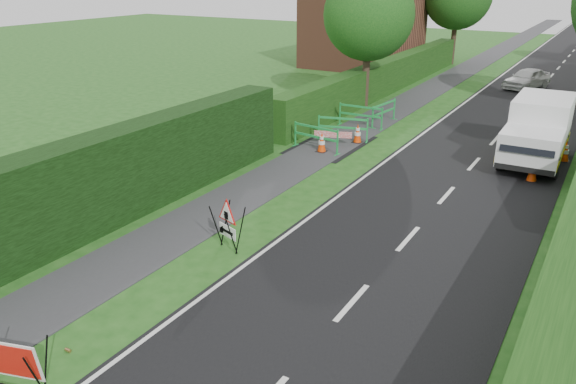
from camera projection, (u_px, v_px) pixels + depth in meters
The scene contains 22 objects.
ground at pixel (228, 293), 12.19m from camera, with size 120.00×120.00×0.00m, color #1C4D16.
road_surface at pixel (557, 70), 38.97m from camera, with size 6.00×90.00×0.02m, color black.
footpath at pixel (476, 64), 41.57m from camera, with size 2.00×90.00×0.02m, color #2D2D30.
hedge_west_near at pixel (72, 240), 14.56m from camera, with size 1.10×18.00×2.50m, color black.
hedge_west_far at pixel (386, 92), 32.14m from camera, with size 1.00×24.00×1.80m, color #14380F.
house_west at pixel (364, 24), 39.83m from camera, with size 7.50×7.40×7.88m.
tree_nw at pixel (369, 15), 27.09m from camera, with size 4.40×4.40×6.70m.
red_rect_sign at pixel (12, 361), 9.27m from camera, with size 1.18×0.91×0.89m.
triangle_sign at pixel (226, 220), 13.76m from camera, with size 1.00×1.00×1.16m.
works_van at pixel (538, 129), 20.16m from camera, with size 2.02×4.94×2.23m.
traffic_cone_0 at pixel (533, 170), 18.43m from camera, with size 0.38×0.38×0.79m.
traffic_cone_1 at pixel (565, 151), 20.35m from camera, with size 0.38×0.38×0.79m.
traffic_cone_2 at pixel (553, 139), 21.88m from camera, with size 0.38×0.38×0.79m.
traffic_cone_3 at pixel (322, 142), 21.42m from camera, with size 0.38×0.38×0.79m.
traffic_cone_4 at pixel (358, 133), 22.57m from camera, with size 0.38×0.38×0.79m.
ped_barrier_0 at pixel (316, 135), 21.51m from camera, with size 2.09×0.64×1.00m.
ped_barrier_1 at pixel (343, 126), 22.77m from camera, with size 2.08×0.87×1.00m.
ped_barrier_2 at pixel (361, 113), 24.71m from camera, with size 2.06×0.37×1.00m.
ped_barrier_3 at pixel (384, 110), 25.23m from camera, with size 0.60×2.09×1.00m.
redwhite_plank at pixel (333, 145), 22.37m from camera, with size 1.50×0.04×0.25m, color red.
litter_can at pixel (68, 352), 10.30m from camera, with size 0.07×0.07×0.12m, color #BF7F4C.
hatchback_car at pixel (527, 78), 32.78m from camera, with size 1.40×3.49×1.19m, color silver.
Camera 1 is at (6.49, -8.37, 6.54)m, focal length 35.00 mm.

